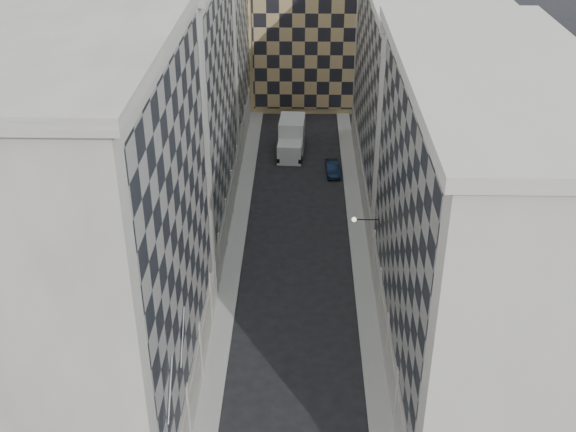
# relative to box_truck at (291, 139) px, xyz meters

# --- Properties ---
(sidewalk_west) EXTENTS (1.50, 100.00, 0.15)m
(sidewalk_west) POSITION_rel_box_truck_xyz_m (-4.41, -19.63, -1.47)
(sidewalk_west) COLOR gray
(sidewalk_west) RESTS_ON ground
(sidewalk_east) EXTENTS (1.50, 100.00, 0.15)m
(sidewalk_east) POSITION_rel_box_truck_xyz_m (6.09, -19.63, -1.47)
(sidewalk_east) COLOR gray
(sidewalk_east) RESTS_ON ground
(bldg_left_a) EXTENTS (10.80, 22.80, 23.70)m
(bldg_left_a) POSITION_rel_box_truck_xyz_m (-10.05, -38.63, 10.28)
(bldg_left_a) COLOR gray
(bldg_left_a) RESTS_ON ground
(bldg_left_b) EXTENTS (10.80, 22.80, 22.70)m
(bldg_left_b) POSITION_rel_box_truck_xyz_m (-10.05, -16.63, 9.78)
(bldg_left_b) COLOR gray
(bldg_left_b) RESTS_ON ground
(bldg_left_c) EXTENTS (10.80, 22.80, 21.70)m
(bldg_left_c) POSITION_rel_box_truck_xyz_m (-10.04, 5.37, 9.28)
(bldg_left_c) COLOR gray
(bldg_left_c) RESTS_ON ground
(bldg_right_a) EXTENTS (10.80, 26.80, 20.70)m
(bldg_right_a) POSITION_rel_box_truck_xyz_m (11.71, -34.63, 8.77)
(bldg_right_a) COLOR #B3ADA4
(bldg_right_a) RESTS_ON ground
(bldg_right_b) EXTENTS (10.80, 28.80, 19.70)m
(bldg_right_b) POSITION_rel_box_truck_xyz_m (11.73, -7.63, 8.30)
(bldg_right_b) COLOR #B3ADA4
(bldg_right_b) RESTS_ON ground
(tan_block) EXTENTS (16.80, 14.80, 18.80)m
(tan_block) POSITION_rel_box_truck_xyz_m (2.84, 18.26, 7.89)
(tan_block) COLOR tan
(tan_block) RESTS_ON ground
(flagpoles_left) EXTENTS (0.10, 6.33, 2.33)m
(flagpoles_left) POSITION_rel_box_truck_xyz_m (-5.06, -43.63, 6.45)
(flagpoles_left) COLOR gray
(flagpoles_left) RESTS_ON ground
(bracket_lamp) EXTENTS (1.98, 0.36, 0.36)m
(bracket_lamp) POSITION_rel_box_truck_xyz_m (5.21, -25.63, 4.65)
(bracket_lamp) COLOR black
(bracket_lamp) RESTS_ON ground
(box_truck) EXTENTS (2.99, 6.62, 3.56)m
(box_truck) POSITION_rel_box_truck_xyz_m (0.00, 0.00, 0.00)
(box_truck) COLOR silver
(box_truck) RESTS_ON ground
(dark_car) EXTENTS (1.51, 3.78, 1.22)m
(dark_car) POSITION_rel_box_truck_xyz_m (4.30, -5.25, -0.94)
(dark_car) COLOR black
(dark_car) RESTS_ON ground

